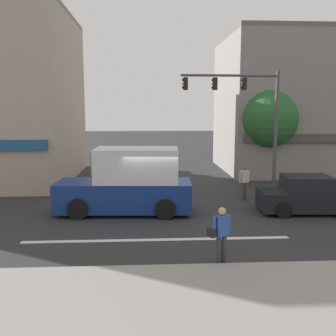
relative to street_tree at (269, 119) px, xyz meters
The scene contains 11 objects.
ground_plane 10.83m from the street_tree, 134.34° to the right, with size 120.00×120.00×0.00m, color #2B2B2D.
lane_marking_stripe 13.43m from the street_tree, 123.42° to the right, with size 9.00×0.24×0.01m, color silver.
sidewalk_curb 17.68m from the street_tree, 114.26° to the right, with size 40.00×5.00×0.16m, color gray.
building_right_corner 5.98m from the street_tree, 42.61° to the left, with size 12.53×8.82×9.36m.
street_tree is the anchor object (origin of this frame).
traffic_light_mast 4.77m from the street_tree, 118.43° to the right, with size 4.89×0.33×6.20m.
box_truck_crossing_center 11.20m from the street_tree, 138.46° to the right, with size 5.70×2.47×2.75m.
sedan_parked_curbside 8.24m from the street_tree, 94.71° to the right, with size 4.19×2.07×1.58m.
sedan_crossing_leftbound 8.12m from the street_tree, 160.38° to the left, with size 1.88×4.10×1.58m.
pedestrian_foreground_with_bag 14.34m from the street_tree, 112.48° to the right, with size 0.69×0.41×1.67m.
pedestrian_mid_crossing 6.49m from the street_tree, 117.85° to the right, with size 0.54×0.33×1.67m.
Camera 1 is at (-0.36, -16.19, 4.39)m, focal length 42.00 mm.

